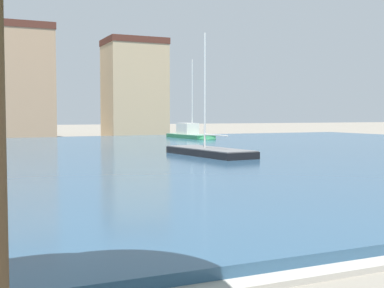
{
  "coord_description": "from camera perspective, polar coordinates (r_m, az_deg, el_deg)",
  "views": [
    {
      "loc": [
        -5.63,
        -0.16,
        2.93
      ],
      "look_at": [
        -0.39,
        11.41,
        2.2
      ],
      "focal_mm": 47.82,
      "sensor_mm": 36.0,
      "label": 1
    }
  ],
  "objects": [
    {
      "name": "harbor_water",
      "position": [
        34.75,
        -14.95,
        -1.36
      ],
      "size": [
        88.96,
        53.22,
        0.35
      ],
      "primitive_type": "cube",
      "color": "#2D5170",
      "rests_on": "ground"
    },
    {
      "name": "sailboat_green",
      "position": [
        55.63,
        -0.02,
        0.94
      ],
      "size": [
        2.72,
        8.59,
        8.89
      ],
      "color": "#236B42",
      "rests_on": "ground"
    },
    {
      "name": "townhouse_corner_house",
      "position": [
        63.36,
        -19.21,
        6.55
      ],
      "size": [
        8.72,
        6.49,
        13.42
      ],
      "color": "tan",
      "rests_on": "ground"
    },
    {
      "name": "quay_edge_coping",
      "position": [
        9.67,
        13.0,
        -14.06
      ],
      "size": [
        88.96,
        0.5,
        0.12
      ],
      "primitive_type": "cube",
      "color": "#ADA89E",
      "rests_on": "ground"
    },
    {
      "name": "townhouse_narrow_midrow",
      "position": [
        67.21,
        -6.45,
        6.2
      ],
      "size": [
        7.56,
        6.44,
        12.68
      ],
      "color": "tan",
      "rests_on": "ground"
    },
    {
      "name": "sailboat_black",
      "position": [
        32.9,
        1.24,
        -1.06
      ],
      "size": [
        3.03,
        8.7,
        8.1
      ],
      "color": "black",
      "rests_on": "ground"
    }
  ]
}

